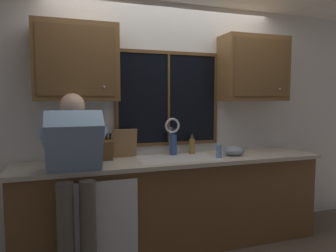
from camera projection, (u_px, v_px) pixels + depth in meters
name	position (u px, v px, depth m)	size (l,w,h in m)	color
back_wall	(164.00, 121.00, 3.45)	(5.46, 0.12, 2.55)	silver
window_glass	(168.00, 99.00, 3.38)	(1.10, 0.02, 0.95)	black
window_frame_top	(169.00, 53.00, 3.32)	(1.17, 0.02, 0.04)	brown
window_frame_bottom	(169.00, 143.00, 3.41)	(1.17, 0.02, 0.04)	brown
window_frame_left	(116.00, 99.00, 3.19)	(0.04, 0.02, 0.95)	brown
window_frame_right	(215.00, 99.00, 3.55)	(0.04, 0.02, 0.95)	brown
window_mullion_center	(169.00, 99.00, 3.36)	(0.02, 0.02, 0.95)	brown
lower_cabinet_run	(175.00, 204.00, 3.20)	(3.06, 0.58, 0.88)	brown
countertop	(176.00, 160.00, 3.14)	(3.12, 0.62, 0.04)	beige
dishwasher_front	(103.00, 224.00, 2.65)	(0.60, 0.02, 0.74)	white
upper_cabinet_left	(76.00, 63.00, 2.89)	(0.76, 0.36, 0.72)	brown
upper_cabinet_right	(253.00, 69.00, 3.50)	(0.76, 0.36, 0.72)	brown
sink	(177.00, 168.00, 3.16)	(0.80, 0.46, 0.21)	silver
faucet	(172.00, 132.00, 3.30)	(0.18, 0.09, 0.40)	silver
person_standing	(75.00, 167.00, 2.53)	(0.53, 0.68, 1.57)	#595147
knife_block	(106.00, 149.00, 3.04)	(0.12, 0.18, 0.32)	brown
cutting_board	(125.00, 143.00, 3.19)	(0.25, 0.02, 0.30)	#997047
mixing_bowl	(234.00, 151.00, 3.32)	(0.22, 0.22, 0.11)	#8C99A8
soap_dispenser	(219.00, 151.00, 3.16)	(0.06, 0.07, 0.18)	#668CCC
bottle_green_glass	(192.00, 146.00, 3.40)	(0.06, 0.06, 0.22)	olive
bottle_tall_clear	(173.00, 144.00, 3.32)	(0.07, 0.07, 0.29)	#334C8C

